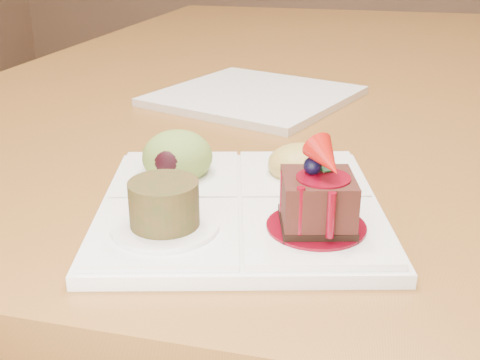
# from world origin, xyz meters

# --- Properties ---
(dining_table) EXTENTS (1.00, 1.80, 0.75)m
(dining_table) POSITION_xyz_m (0.00, 0.00, 0.68)
(dining_table) COLOR brown
(dining_table) RESTS_ON ground
(sampler_plate) EXTENTS (0.31, 0.31, 0.10)m
(sampler_plate) POSITION_xyz_m (0.08, -0.70, 0.77)
(sampler_plate) COLOR white
(sampler_plate) RESTS_ON dining_table
(second_plate) EXTENTS (0.34, 0.34, 0.01)m
(second_plate) POSITION_xyz_m (0.01, -0.30, 0.76)
(second_plate) COLOR white
(second_plate) RESTS_ON dining_table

